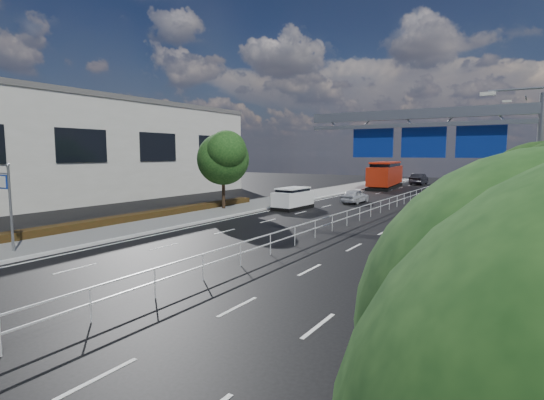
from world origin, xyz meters
The scene contains 20 objects.
ground centered at (0.00, 0.00, 0.00)m, with size 160.00×160.00×0.00m, color black.
sidewalk_near centered at (-11.50, 0.00, 0.07)m, with size 5.00×140.00×0.14m, color slate.
kerb_near centered at (-9.00, 0.00, 0.07)m, with size 0.25×140.00×0.15m, color silver.
kerb_far centered at (9.00, 0.00, 0.07)m, with size 0.25×140.00×0.15m, color silver.
median_fence centered at (0.00, 22.50, 0.53)m, with size 0.05×85.00×1.02m.
hedge_near centered at (-13.30, 5.00, 0.36)m, with size 1.00×36.00×0.44m, color black.
toilet_sign centered at (-10.95, 0.00, 2.94)m, with size 1.62×0.18×4.34m.
overhead_gantry centered at (6.74, 10.05, 5.61)m, with size 10.24×0.38×7.45m.
streetlight_far centered at (10.50, 26.00, 5.21)m, with size 2.78×2.40×9.00m.
near_building centered at (-30.00, 18.00, 5.00)m, with size 12.00×38.00×10.00m, color #BCB8A9.
near_tree_back centered at (-11.94, 17.97, 4.61)m, with size 4.84×4.51×6.69m.
far_tree_h centered at (11.24, 44.48, 3.42)m, with size 3.41×3.18×4.91m.
white_minivan centered at (-7.25, 21.64, 0.92)m, with size 2.02×4.37×1.87m.
red_bus centered at (-7.43, 48.72, 1.91)m, with size 4.30×12.51×3.66m.
near_car_silver centered at (-4.36, 28.92, 0.68)m, with size 1.60×3.97×1.35m, color silver.
near_car_dark centered at (-4.88, 57.66, 0.85)m, with size 1.81×5.19×1.71m, color black.
silver_minivan centered at (8.30, 9.94, 0.93)m, with size 2.03×4.61×1.90m.
parked_car_teal centered at (8.30, 13.05, 0.74)m, with size 2.47×5.35×1.49m, color #175F68.
parked_car_dark centered at (7.89, 19.00, 0.72)m, with size 2.01×4.94×1.43m, color black.
pedestrian_a centered at (9.60, 5.13, 0.98)m, with size 0.61×0.40×1.68m, color gray.
Camera 1 is at (10.51, -10.34, 4.78)m, focal length 28.00 mm.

